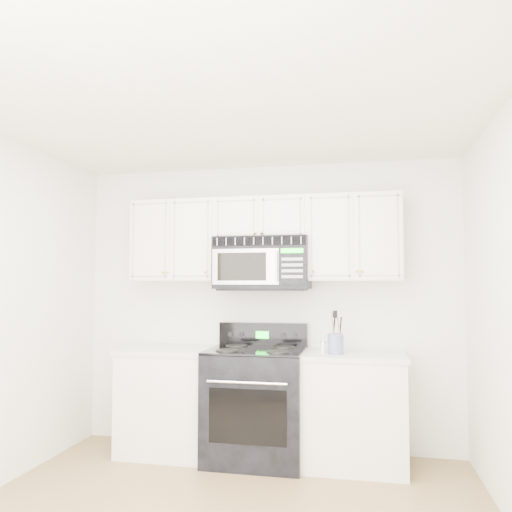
# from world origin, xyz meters

# --- Properties ---
(room) EXTENTS (3.51, 3.51, 2.61)m
(room) POSITION_xyz_m (0.00, 0.00, 1.30)
(room) COLOR olive
(room) RESTS_ON ground
(base_cabinet_left) EXTENTS (0.86, 0.65, 0.92)m
(base_cabinet_left) POSITION_xyz_m (-0.80, 1.44, 0.43)
(base_cabinet_left) COLOR silver
(base_cabinet_left) RESTS_ON ground
(base_cabinet_right) EXTENTS (0.86, 0.65, 0.92)m
(base_cabinet_right) POSITION_xyz_m (0.80, 1.44, 0.43)
(base_cabinet_right) COLOR silver
(base_cabinet_right) RESTS_ON ground
(range) EXTENTS (0.82, 0.74, 1.14)m
(range) POSITION_xyz_m (-0.02, 1.41, 0.48)
(range) COLOR black
(range) RESTS_ON ground
(upper_cabinets) EXTENTS (2.44, 0.37, 0.75)m
(upper_cabinets) POSITION_xyz_m (0.00, 1.58, 1.93)
(upper_cabinets) COLOR silver
(upper_cabinets) RESTS_ON ground
(microwave) EXTENTS (0.83, 0.47, 0.46)m
(microwave) POSITION_xyz_m (0.01, 1.54, 1.68)
(microwave) COLOR black
(microwave) RESTS_ON ground
(utensil_crock) EXTENTS (0.13, 0.13, 0.35)m
(utensil_crock) POSITION_xyz_m (0.66, 1.33, 1.01)
(utensil_crock) COLOR slate
(utensil_crock) RESTS_ON base_cabinet_right
(shaker_salt) EXTENTS (0.04, 0.04, 0.10)m
(shaker_salt) POSITION_xyz_m (0.56, 1.36, 0.97)
(shaker_salt) COLOR white
(shaker_salt) RESTS_ON base_cabinet_right
(shaker_pepper) EXTENTS (0.04, 0.04, 0.10)m
(shaker_pepper) POSITION_xyz_m (0.66, 1.45, 0.97)
(shaker_pepper) COLOR white
(shaker_pepper) RESTS_ON base_cabinet_right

